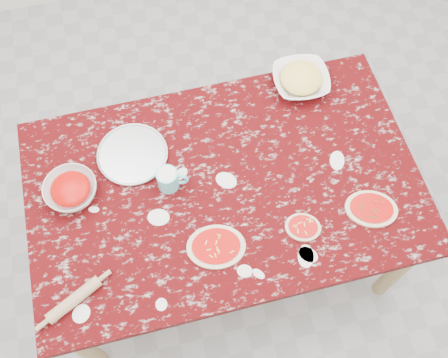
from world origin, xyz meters
TOP-DOWN VIEW (x-y plane):
  - ground at (0.00, 0.00)m, footprint 4.00×4.00m
  - worktable at (0.00, 0.00)m, footprint 1.60×1.00m
  - pizza_tray at (-0.34, 0.23)m, footprint 0.31×0.31m
  - sauce_bowl at (-0.60, 0.11)m, footprint 0.26×0.26m
  - cheese_bowl at (0.45, 0.40)m, footprint 0.27×0.27m
  - flour_mug at (-0.21, 0.05)m, footprint 0.13×0.09m
  - pizza_left at (-0.10, -0.25)m, footprint 0.26×0.22m
  - pizza_mid at (0.25, -0.26)m, footprint 0.17×0.16m
  - pizza_right at (0.54, -0.25)m, footprint 0.25×0.22m
  - rolling_pin at (-0.64, -0.33)m, footprint 0.22×0.14m

SIDE VIEW (x-z plane):
  - ground at x=0.00m, z-range 0.00..0.00m
  - worktable at x=0.00m, z-range 0.29..1.04m
  - pizza_tray at x=-0.34m, z-range 0.75..0.76m
  - pizza_mid at x=0.25m, z-range 0.75..0.77m
  - pizza_right at x=0.54m, z-range 0.75..0.77m
  - pizza_left at x=-0.10m, z-range 0.75..0.77m
  - rolling_pin at x=-0.64m, z-range 0.75..0.79m
  - cheese_bowl at x=0.45m, z-range 0.75..0.81m
  - sauce_bowl at x=-0.60m, z-range 0.75..0.82m
  - flour_mug at x=-0.21m, z-range 0.75..0.85m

